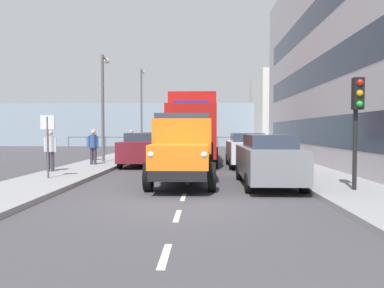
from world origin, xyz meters
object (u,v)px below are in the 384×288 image
(lorry_cargo_red, at_px, (193,127))
(car_maroon_oppositeside_0, at_px, (142,149))
(truck_vintage_orange, at_px, (183,150))
(car_grey_kerbside_near, at_px, (268,159))
(traffic_light_near, at_px, (357,109))
(pedestrian_near_railing, at_px, (93,144))
(street_sign, at_px, (48,135))
(pedestrian_by_lamp, at_px, (132,141))
(car_silver_oppositeside_1, at_px, (156,144))
(lamp_post_promenade, at_px, (104,98))
(car_white_kerbside_1, at_px, (246,149))
(lamp_post_far, at_px, (142,102))
(pedestrian_in_dark_coat, at_px, (50,147))
(pedestrian_couple_a, at_px, (94,142))

(lorry_cargo_red, height_order, car_maroon_oppositeside_0, lorry_cargo_red)
(truck_vintage_orange, xyz_separation_m, car_grey_kerbside_near, (-2.85, 0.13, -0.28))
(truck_vintage_orange, height_order, traffic_light_near, traffic_light_near)
(car_grey_kerbside_near, xyz_separation_m, car_maroon_oppositeside_0, (5.39, -6.65, -0.00))
(car_maroon_oppositeside_0, relative_size, pedestrian_near_railing, 2.53)
(car_maroon_oppositeside_0, xyz_separation_m, pedestrian_near_railing, (2.29, 0.87, 0.27))
(car_maroon_oppositeside_0, height_order, street_sign, street_sign)
(truck_vintage_orange, bearing_deg, pedestrian_by_lamp, -70.43)
(pedestrian_near_railing, xyz_separation_m, traffic_light_near, (-9.91, 7.46, 1.31))
(car_silver_oppositeside_1, xyz_separation_m, street_sign, (2.31, 11.80, 0.79))
(car_silver_oppositeside_1, bearing_deg, lamp_post_promenade, 64.82)
(car_white_kerbside_1, bearing_deg, lorry_cargo_red, -38.32)
(car_silver_oppositeside_1, distance_m, lamp_post_far, 7.80)
(pedestrian_by_lamp, relative_size, traffic_light_near, 0.54)
(pedestrian_in_dark_coat, height_order, lamp_post_far, lamp_post_far)
(pedestrian_in_dark_coat, height_order, traffic_light_near, traffic_light_near)
(traffic_light_near, bearing_deg, pedestrian_in_dark_coat, -22.21)
(truck_vintage_orange, distance_m, pedestrian_near_railing, 7.43)
(car_silver_oppositeside_1, bearing_deg, car_white_kerbside_1, 131.06)
(car_maroon_oppositeside_0, xyz_separation_m, lamp_post_far, (2.14, -12.45, 3.37))
(pedestrian_couple_a, height_order, lamp_post_promenade, lamp_post_promenade)
(traffic_light_near, relative_size, street_sign, 1.42)
(car_white_kerbside_1, xyz_separation_m, pedestrian_in_dark_coat, (8.54, 3.48, 0.25))
(car_maroon_oppositeside_0, height_order, car_silver_oppositeside_1, same)
(lorry_cargo_red, height_order, pedestrian_near_railing, lorry_cargo_red)
(pedestrian_near_railing, relative_size, street_sign, 0.76)
(car_grey_kerbside_near, xyz_separation_m, car_white_kerbside_1, (0.00, -6.20, -0.00))
(pedestrian_in_dark_coat, relative_size, pedestrian_by_lamp, 0.97)
(car_silver_oppositeside_1, xyz_separation_m, traffic_light_near, (-7.62, 14.07, 1.58))
(car_white_kerbside_1, distance_m, car_maroon_oppositeside_0, 5.41)
(truck_vintage_orange, xyz_separation_m, pedestrian_by_lamp, (4.06, -11.42, -0.00))
(lamp_post_promenade, bearing_deg, pedestrian_in_dark_coat, 79.62)
(car_maroon_oppositeside_0, bearing_deg, traffic_light_near, 132.45)
(car_silver_oppositeside_1, height_order, lamp_post_promenade, lamp_post_promenade)
(car_silver_oppositeside_1, height_order, lamp_post_far, lamp_post_far)
(car_grey_kerbside_near, bearing_deg, lamp_post_far, -68.48)
(car_grey_kerbside_near, bearing_deg, traffic_light_near, 142.98)
(lorry_cargo_red, relative_size, pedestrian_by_lamp, 4.71)
(pedestrian_couple_a, bearing_deg, car_maroon_oppositeside_0, 150.67)
(car_maroon_oppositeside_0, bearing_deg, car_white_kerbside_1, 175.25)
(lorry_cargo_red, relative_size, car_maroon_oppositeside_0, 1.89)
(lamp_post_far, bearing_deg, street_sign, 89.47)
(pedestrian_couple_a, height_order, lamp_post_far, lamp_post_far)
(car_grey_kerbside_near, distance_m, car_silver_oppositeside_1, 13.52)
(car_silver_oppositeside_1, relative_size, lamp_post_far, 0.61)
(car_maroon_oppositeside_0, bearing_deg, lamp_post_promenade, -23.09)
(pedestrian_by_lamp, relative_size, lamp_post_far, 0.25)
(pedestrian_by_lamp, height_order, street_sign, street_sign)
(car_silver_oppositeside_1, xyz_separation_m, lamp_post_far, (2.14, -6.70, 3.37))
(car_white_kerbside_1, distance_m, pedestrian_in_dark_coat, 9.23)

